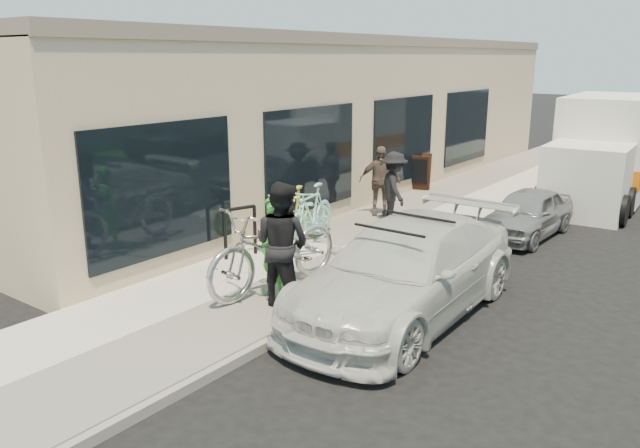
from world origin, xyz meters
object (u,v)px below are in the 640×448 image
Objects in this scene: sandwich_board at (419,172)px; man_standing at (282,244)px; bystander_b at (380,181)px; cruiser_bike_a at (311,214)px; moving_truck at (604,155)px; woman_rider at (273,247)px; bike_rack at (240,226)px; sedan_silver at (527,213)px; sedan_white at (406,270)px; cruiser_bike_c at (293,216)px; tandem_bike at (276,248)px; bystander_a at (394,188)px; cruiser_bike_b at (299,218)px.

man_standing is at bearing -94.53° from sandwich_board.
man_standing is 1.15× the size of bystander_b.
man_standing is 3.26m from cruiser_bike_a.
moving_truck is at bearing 23.13° from bystander_b.
woman_rider is 0.99× the size of bystander_b.
bike_rack reaches higher than sedan_silver.
sedan_white is 1.61× the size of sedan_silver.
man_standing is (-1.87, -10.98, -0.13)m from moving_truck.
cruiser_bike_c is at bearing 143.60° from woman_rider.
tandem_bike is 1.44× the size of cruiser_bike_c.
sandwich_board is 0.53× the size of cruiser_bike_c.
bystander_a is at bearing -82.58° from man_standing.
bystander_b is (-3.20, 4.48, 0.26)m from sedan_white.
sandwich_board is 5.83m from cruiser_bike_a.
cruiser_bike_a is at bearing 52.97° from cruiser_bike_b.
sandwich_board is 0.17× the size of moving_truck.
sedan_silver is 1.86× the size of bystander_b.
bystander_b is at bearing 110.88° from tandem_bike.
moving_truck reaches higher than bystander_a.
sedan_silver is at bearing -111.66° from bystander_a.
sandwich_board is at bearing 67.50° from bystander_b.
man_standing is 3.19m from cruiser_bike_b.
woman_rider is 2.93m from cruiser_bike_b.
bystander_b is at bearing -98.35° from sandwich_board.
sedan_white reaches higher than sandwich_board.
moving_truck is at bearing 87.12° from sedan_white.
cruiser_bike_a is at bearing 32.74° from cruiser_bike_c.
man_standing reaches higher than sandwich_board.
cruiser_bike_c is at bearing 115.06° from bystander_a.
bystander_a reaches higher than cruiser_bike_c.
cruiser_bike_b is 1.06× the size of cruiser_bike_c.
tandem_bike is 1.39× the size of cruiser_bike_a.
bike_rack is at bearing -107.78° from sandwich_board.
sedan_white is 1.84× the size of tandem_bike.
moving_truck is at bearing 68.75° from cruiser_bike_b.
man_standing reaches higher than bystander_b.
sedan_silver is 1.64× the size of cruiser_bike_c.
sedan_white is 1.85m from man_standing.
man_standing is (2.32, -8.59, 0.43)m from sandwich_board.
sedan_white is at bearing -87.55° from sedan_silver.
bystander_a is at bearing 64.06° from cruiser_bike_a.
cruiser_bike_a is at bearing 122.90° from tandem_bike.
tandem_bike is at bearing 145.86° from woman_rider.
bike_rack is at bearing 175.25° from sedan_white.
cruiser_bike_b is (-1.50, 2.50, -0.28)m from woman_rider.
woman_rider is 2.89m from cruiser_bike_c.
tandem_bike is at bearing -28.60° from bike_rack.
cruiser_bike_b is at bearing 32.21° from cruiser_bike_c.
sedan_white reaches higher than cruiser_bike_c.
bike_rack is 6.14m from sedan_silver.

